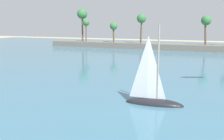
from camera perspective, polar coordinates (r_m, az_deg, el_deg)
name	(u,v)px	position (r m, az deg, el deg)	size (l,w,h in m)	color
sea	(199,57)	(65.95, 18.33, 2.67)	(220.00, 111.47, 0.06)	teal
palm_headland	(211,40)	(81.21, 20.75, 6.03)	(102.82, 6.00, 13.03)	slate
sailboat_near_shore	(153,97)	(26.21, 8.87, -5.72)	(5.86, 2.22, 8.31)	black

